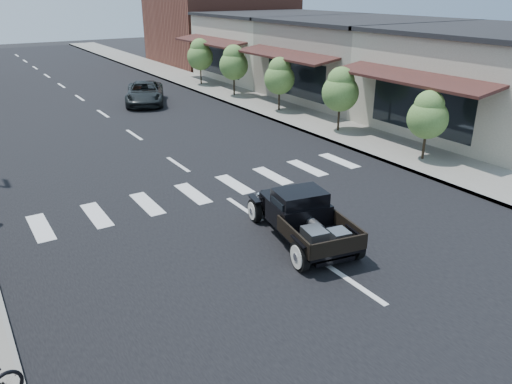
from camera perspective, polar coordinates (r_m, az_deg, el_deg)
ground at (r=13.97m, az=2.87°, el=-4.90°), size 120.00×120.00×0.00m
road at (r=26.91m, az=-15.89°, el=7.75°), size 14.00×80.00×0.02m
road_markings at (r=22.31m, az=-12.04°, el=5.18°), size 12.00×60.00×0.06m
sidewalk_right at (r=30.30m, az=-0.20°, el=10.28°), size 3.00×80.00×0.15m
storefront_near at (r=26.64m, az=25.52°, el=11.26°), size 10.00×9.00×4.50m
storefront_mid at (r=32.33m, az=11.91°, el=14.49°), size 10.00×9.00×4.50m
storefront_far at (r=39.27m, az=2.53°, el=16.23°), size 10.00×9.00×4.50m
far_building_right at (r=47.95m, az=-4.10°, el=18.79°), size 11.00×10.00×7.00m
small_tree_a at (r=20.40m, az=18.91°, el=7.09°), size 1.55×1.55×2.59m
small_tree_b at (r=23.75m, az=9.55°, el=10.30°), size 1.70×1.70×2.83m
small_tree_c at (r=27.55m, az=2.68°, el=12.11°), size 1.65×1.65×2.74m
small_tree_d at (r=31.65m, az=-2.55°, el=13.63°), size 1.77×1.77×2.95m
small_tree_e at (r=35.72m, az=-6.38°, el=14.51°), size 1.78×1.78×2.96m
hotrod_pickup at (r=13.44m, az=5.32°, el=-2.80°), size 2.55×4.31×1.40m
second_car at (r=30.62m, az=-12.58°, el=10.95°), size 3.66×5.01×1.27m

